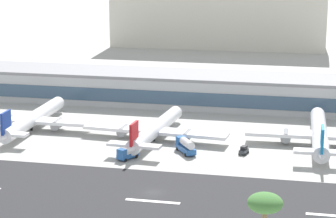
{
  "coord_description": "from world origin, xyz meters",
  "views": [
    {
      "loc": [
        33.99,
        -141.06,
        54.43
      ],
      "look_at": [
        -7.59,
        51.17,
        6.65
      ],
      "focal_mm": 73.99,
      "sensor_mm": 36.0,
      "label": 1
    }
  ],
  "objects_px": {
    "terminal_building": "(191,89)",
    "airliner_blue_tail_gate_2": "(319,135)",
    "service_baggage_tug_2": "(244,150)",
    "airliner_navy_tail_gate_0": "(31,120)",
    "service_box_truck_1": "(128,152)",
    "service_fuel_truck_0": "(186,145)",
    "airliner_red_tail_gate_1": "(154,130)",
    "palm_tree_3": "(265,206)",
    "distant_hotel_block": "(219,6)"
  },
  "relations": [
    {
      "from": "service_box_truck_1",
      "to": "service_baggage_tug_2",
      "type": "relative_size",
      "value": 1.83
    },
    {
      "from": "service_fuel_truck_0",
      "to": "service_baggage_tug_2",
      "type": "distance_m",
      "value": 15.33
    },
    {
      "from": "service_box_truck_1",
      "to": "service_fuel_truck_0",
      "type": "bearing_deg",
      "value": 148.47
    },
    {
      "from": "airliner_navy_tail_gate_0",
      "to": "palm_tree_3",
      "type": "bearing_deg",
      "value": -138.41
    },
    {
      "from": "airliner_navy_tail_gate_0",
      "to": "palm_tree_3",
      "type": "distance_m",
      "value": 111.78
    },
    {
      "from": "airliner_blue_tail_gate_2",
      "to": "airliner_red_tail_gate_1",
      "type": "bearing_deg",
      "value": 94.01
    },
    {
      "from": "airliner_blue_tail_gate_2",
      "to": "service_box_truck_1",
      "type": "height_order",
      "value": "airliner_blue_tail_gate_2"
    },
    {
      "from": "terminal_building",
      "to": "service_fuel_truck_0",
      "type": "bearing_deg",
      "value": -81.06
    },
    {
      "from": "airliner_blue_tail_gate_2",
      "to": "palm_tree_3",
      "type": "relative_size",
      "value": 2.97
    },
    {
      "from": "airliner_red_tail_gate_1",
      "to": "airliner_blue_tail_gate_2",
      "type": "bearing_deg",
      "value": -79.75
    },
    {
      "from": "distant_hotel_block",
      "to": "service_fuel_truck_0",
      "type": "xyz_separation_m",
      "value": [
        18.59,
        -190.31,
        -19.53
      ]
    },
    {
      "from": "terminal_building",
      "to": "airliner_blue_tail_gate_2",
      "type": "height_order",
      "value": "terminal_building"
    },
    {
      "from": "airliner_navy_tail_gate_0",
      "to": "service_box_truck_1",
      "type": "height_order",
      "value": "airliner_navy_tail_gate_0"
    },
    {
      "from": "distant_hotel_block",
      "to": "service_box_truck_1",
      "type": "bearing_deg",
      "value": -88.55
    },
    {
      "from": "airliner_blue_tail_gate_2",
      "to": "service_fuel_truck_0",
      "type": "bearing_deg",
      "value": 110.12
    },
    {
      "from": "airliner_navy_tail_gate_0",
      "to": "airliner_blue_tail_gate_2",
      "type": "xyz_separation_m",
      "value": [
        83.2,
        1.15,
        0.1
      ]
    },
    {
      "from": "terminal_building",
      "to": "airliner_navy_tail_gate_0",
      "type": "xyz_separation_m",
      "value": [
        -40.11,
        -42.41,
        -2.24
      ]
    },
    {
      "from": "airliner_navy_tail_gate_0",
      "to": "service_fuel_truck_0",
      "type": "height_order",
      "value": "airliner_navy_tail_gate_0"
    },
    {
      "from": "service_fuel_truck_0",
      "to": "service_box_truck_1",
      "type": "xyz_separation_m",
      "value": [
        -13.55,
        -8.42,
        -0.24
      ]
    },
    {
      "from": "airliner_red_tail_gate_1",
      "to": "service_baggage_tug_2",
      "type": "xyz_separation_m",
      "value": [
        25.9,
        -7.11,
        -1.97
      ]
    },
    {
      "from": "airliner_blue_tail_gate_2",
      "to": "palm_tree_3",
      "type": "xyz_separation_m",
      "value": [
        -8.61,
        -83.65,
        11.02
      ]
    },
    {
      "from": "airliner_blue_tail_gate_2",
      "to": "service_fuel_truck_0",
      "type": "distance_m",
      "value": 37.1
    },
    {
      "from": "airliner_blue_tail_gate_2",
      "to": "palm_tree_3",
      "type": "height_order",
      "value": "palm_tree_3"
    },
    {
      "from": "distant_hotel_block",
      "to": "palm_tree_3",
      "type": "xyz_separation_m",
      "value": [
        44.42,
        -260.25,
        -7.31
      ]
    },
    {
      "from": "distant_hotel_block",
      "to": "service_fuel_truck_0",
      "type": "relative_size",
      "value": 12.99
    },
    {
      "from": "service_box_truck_1",
      "to": "palm_tree_3",
      "type": "xyz_separation_m",
      "value": [
        39.39,
        -61.51,
        12.46
      ]
    },
    {
      "from": "airliner_blue_tail_gate_2",
      "to": "service_baggage_tug_2",
      "type": "height_order",
      "value": "airliner_blue_tail_gate_2"
    },
    {
      "from": "service_fuel_truck_0",
      "to": "airliner_blue_tail_gate_2",
      "type": "bearing_deg",
      "value": -101.11
    },
    {
      "from": "airliner_navy_tail_gate_0",
      "to": "service_box_truck_1",
      "type": "relative_size",
      "value": 7.3
    },
    {
      "from": "palm_tree_3",
      "to": "terminal_building",
      "type": "bearing_deg",
      "value": 105.43
    },
    {
      "from": "airliner_blue_tail_gate_2",
      "to": "palm_tree_3",
      "type": "bearing_deg",
      "value": 172.53
    },
    {
      "from": "airliner_blue_tail_gate_2",
      "to": "service_fuel_truck_0",
      "type": "height_order",
      "value": "airliner_blue_tail_gate_2"
    },
    {
      "from": "distant_hotel_block",
      "to": "airliner_navy_tail_gate_0",
      "type": "distance_m",
      "value": 181.23
    },
    {
      "from": "terminal_building",
      "to": "airliner_red_tail_gate_1",
      "type": "height_order",
      "value": "terminal_building"
    },
    {
      "from": "airliner_navy_tail_gate_0",
      "to": "service_box_truck_1",
      "type": "bearing_deg",
      "value": -121.33
    },
    {
      "from": "service_fuel_truck_0",
      "to": "distant_hotel_block",
      "type": "bearing_deg",
      "value": -27.24
    },
    {
      "from": "airliner_navy_tail_gate_0",
      "to": "airliner_blue_tail_gate_2",
      "type": "distance_m",
      "value": 83.21
    },
    {
      "from": "airliner_red_tail_gate_1",
      "to": "airliner_blue_tail_gate_2",
      "type": "relative_size",
      "value": 0.93
    },
    {
      "from": "service_box_truck_1",
      "to": "palm_tree_3",
      "type": "bearing_deg",
      "value": 59.24
    },
    {
      "from": "airliner_red_tail_gate_1",
      "to": "service_box_truck_1",
      "type": "height_order",
      "value": "airliner_red_tail_gate_1"
    },
    {
      "from": "airliner_red_tail_gate_1",
      "to": "service_baggage_tug_2",
      "type": "bearing_deg",
      "value": -100.71
    },
    {
      "from": "airliner_blue_tail_gate_2",
      "to": "terminal_building",
      "type": "bearing_deg",
      "value": 44.65
    },
    {
      "from": "terminal_building",
      "to": "airliner_navy_tail_gate_0",
      "type": "bearing_deg",
      "value": -133.4
    },
    {
      "from": "distant_hotel_block",
      "to": "service_baggage_tug_2",
      "type": "distance_m",
      "value": 192.24
    },
    {
      "from": "service_box_truck_1",
      "to": "distant_hotel_block",
      "type": "bearing_deg",
      "value": -151.94
    },
    {
      "from": "airliner_navy_tail_gate_0",
      "to": "palm_tree_3",
      "type": "xyz_separation_m",
      "value": [
        74.59,
        -82.5,
        11.12
      ]
    },
    {
      "from": "distant_hotel_block",
      "to": "service_baggage_tug_2",
      "type": "height_order",
      "value": "distant_hotel_block"
    },
    {
      "from": "distant_hotel_block",
      "to": "airliner_navy_tail_gate_0",
      "type": "bearing_deg",
      "value": -99.63
    },
    {
      "from": "service_baggage_tug_2",
      "to": "airliner_navy_tail_gate_0",
      "type": "bearing_deg",
      "value": -82.33
    },
    {
      "from": "terminal_building",
      "to": "airliner_red_tail_gate_1",
      "type": "bearing_deg",
      "value": -92.64
    }
  ]
}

